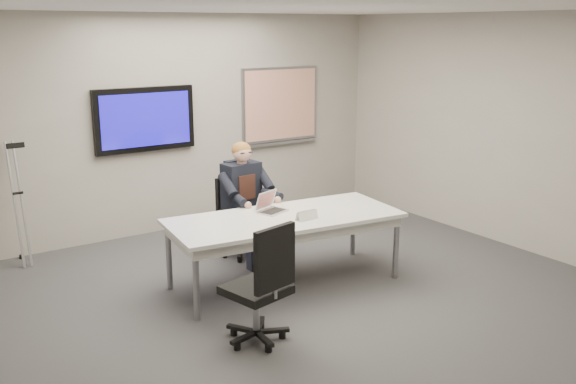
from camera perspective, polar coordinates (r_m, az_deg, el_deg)
floor at (r=6.40m, az=2.55°, el=-9.75°), size 6.00×6.00×0.02m
ceiling at (r=5.84m, az=2.87°, el=16.20°), size 6.00×6.00×0.02m
wall_back at (r=8.51m, az=-9.57°, el=6.02°), size 6.00×0.02×2.80m
wall_right at (r=8.10m, az=20.00°, el=4.92°), size 0.02×6.00×2.80m
conference_table at (r=6.61m, az=-0.30°, el=-2.86°), size 2.50×1.28×0.74m
tv_display at (r=8.26m, az=-12.60°, el=6.31°), size 1.30×0.09×0.80m
whiteboard at (r=9.22m, az=-0.69°, el=7.67°), size 1.25×0.08×1.10m
office_chair_far at (r=7.55m, az=-4.42°, el=-3.53°), size 0.56×0.56×0.94m
office_chair_near at (r=5.51m, az=-2.50°, el=-10.09°), size 0.61×0.61×1.07m
seated_person at (r=7.28m, az=-3.42°, el=-2.07°), size 0.44×0.76×1.37m
crutch at (r=7.77m, az=-22.85°, el=-0.80°), size 0.23×0.77×1.52m
laptop at (r=6.75m, az=-1.61°, el=-1.28°), size 0.34×0.36×0.21m
name_tent at (r=6.47m, az=1.68°, el=-2.05°), size 0.24×0.08×0.09m
pen at (r=6.28m, az=0.45°, el=-2.93°), size 0.06×0.12×0.01m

